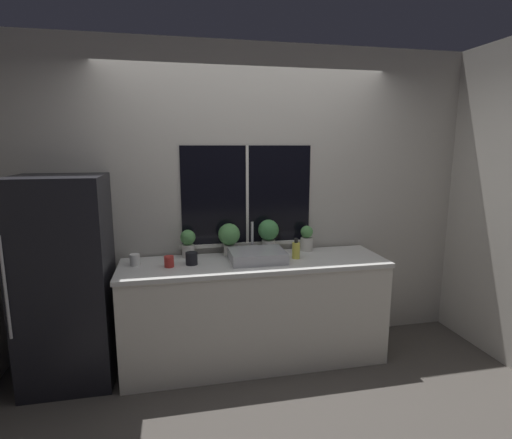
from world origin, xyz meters
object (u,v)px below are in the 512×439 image
potted_plant_center_right (268,233)px  mug_red (169,261)px  mug_black (192,258)px  refrigerator (66,281)px  potted_plant_far_right (307,238)px  mug_white (135,260)px  soap_bottle (296,250)px  potted_plant_far_left (188,242)px  potted_plant_center_left (229,236)px  sink (257,255)px

potted_plant_center_right → mug_red: bearing=-163.7°
mug_black → refrigerator: bearing=178.5°
mug_black → mug_red: bearing=-171.0°
potted_plant_far_right → mug_white: size_ratio=2.49×
mug_red → soap_bottle: bearing=1.5°
potted_plant_far_left → mug_red: 0.31m
potted_plant_far_left → soap_bottle: potted_plant_far_left is taller
mug_white → mug_black: (0.44, -0.07, 0.00)m
potted_plant_center_left → potted_plant_far_right: size_ratio=1.21×
potted_plant_far_left → mug_red: potted_plant_far_left is taller
sink → mug_white: (-0.98, 0.07, 0.00)m
soap_bottle → mug_white: (-1.32, 0.07, -0.03)m
refrigerator → mug_white: refrigerator is taller
mug_black → mug_red: (-0.18, -0.03, -0.01)m
refrigerator → potted_plant_far_left: 0.99m
potted_plant_center_left → potted_plant_far_right: 0.71m
sink → mug_red: 0.72m
potted_plant_center_left → potted_plant_far_left: bearing=180.0°
soap_bottle → mug_black: bearing=-180.0°
potted_plant_center_right → sink: bearing=-123.5°
refrigerator → sink: bearing=-1.1°
potted_plant_far_left → potted_plant_center_right: size_ratio=0.80×
potted_plant_far_right → mug_red: size_ratio=2.63×
potted_plant_far_right → mug_black: size_ratio=2.28×
potted_plant_far_left → sink: bearing=-22.5°
potted_plant_far_right → soap_bottle: 0.29m
potted_plant_center_right → mug_black: potted_plant_center_right is taller
potted_plant_center_left → soap_bottle: size_ratio=1.60×
mug_black → mug_red: 0.18m
sink → potted_plant_center_right: 0.30m
refrigerator → potted_plant_center_right: 1.68m
potted_plant_far_right → sink: bearing=-155.8°
potted_plant_far_left → potted_plant_center_right: 0.71m
potted_plant_far_left → potted_plant_center_right: bearing=0.0°
soap_bottle → mug_black: (-0.88, -0.00, -0.02)m
refrigerator → sink: size_ratio=3.59×
potted_plant_center_left → mug_red: 0.59m
potted_plant_far_left → mug_white: (-0.43, -0.16, -0.09)m
potted_plant_center_right → mug_white: size_ratio=3.24×
sink → potted_plant_center_left: 0.33m
soap_bottle → mug_red: 1.06m
potted_plant_far_left → mug_black: bearing=-85.8°
sink → potted_plant_far_left: size_ratio=1.89×
potted_plant_center_left → soap_bottle: 0.59m
potted_plant_center_right → soap_bottle: size_ratio=1.72×
sink → mug_red: bearing=-178.0°
potted_plant_center_right → soap_bottle: potted_plant_center_right is taller
refrigerator → mug_red: refrigerator is taller
potted_plant_center_right → mug_white: potted_plant_center_right is taller
potted_plant_far_left → soap_bottle: 0.92m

